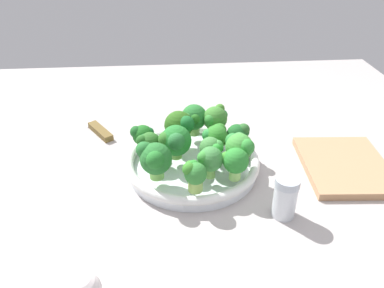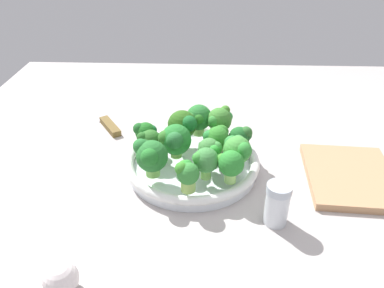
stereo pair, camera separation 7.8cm
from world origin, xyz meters
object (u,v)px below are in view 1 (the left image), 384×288
Objects in this scene: broccoli_floret_7 at (154,158)px; broccoli_floret_9 at (194,174)px; broccoli_floret_13 at (239,147)px; bowl at (192,163)px; broccoli_floret_2 at (216,136)px; broccoli_floret_11 at (194,118)px; broccoli_floret_1 at (238,134)px; knife at (92,125)px; broccoli_floret_0 at (175,141)px; cutting_board at (345,166)px; broccoli_floret_10 at (143,135)px; broccoli_floret_6 at (235,161)px; broccoli_floret_12 at (209,160)px; broccoli_floret_5 at (213,148)px; broccoli_floret_4 at (180,126)px; pepper_shaker at (285,197)px; broccoli_floret_8 at (215,119)px; broccoli_floret_3 at (149,143)px.

broccoli_floret_7 is 8.47cm from broccoli_floret_9.
broccoli_floret_7 is 1.01× the size of broccoli_floret_13.
broccoli_floret_9 is at bearing 177.48° from bowl.
broccoli_floret_2 is 8.31cm from broccoli_floret_11.
broccoli_floret_11 is at bearing 56.88° from broccoli_floret_1.
broccoli_floret_9 is at bearing -143.75° from knife.
broccoli_floret_0 reaches higher than knife.
broccoli_floret_11 is 0.34× the size of cutting_board.
broccoli_floret_9 is at bearing -147.45° from broccoli_floret_10.
broccoli_floret_13 reaches higher than broccoli_floret_6.
broccoli_floret_1 is 20.43cm from broccoli_floret_10.
broccoli_floret_12 is at bearing -136.76° from knife.
broccoli_floret_13 is (4.01, -1.62, 0.70)cm from broccoli_floret_6.
broccoli_floret_6 is (-8.29, -7.31, 5.59)cm from bowl.
broccoli_floret_0 is at bearing -136.51° from knife.
broccoli_floret_5 is at bearing -166.52° from broccoli_floret_11.
broccoli_floret_7 is (-12.78, 5.63, 0.38)cm from broccoli_floret_4.
broccoli_floret_9 reaches higher than knife.
broccoli_floret_1 reaches higher than pepper_shaker.
broccoli_floret_4 is at bearing 46.93° from broccoli_floret_13.
broccoli_floret_1 is at bearing -35.54° from broccoli_floret_12.
pepper_shaker is (-13.14, 17.27, 3.33)cm from cutting_board.
bowl is 4.70× the size of broccoli_floret_9.
broccoli_floret_8 is 0.34× the size of cutting_board.
broccoli_floret_11 is at bearing -29.22° from broccoli_floret_7.
broccoli_floret_11 is (4.89, -11.31, 1.07)cm from broccoli_floret_10.
knife is (14.87, 21.85, -6.97)cm from broccoli_floret_4.
broccoli_floret_3 is at bearing 128.73° from broccoli_floret_4.
broccoli_floret_9 is at bearing -163.70° from broccoli_floret_0.
broccoli_floret_12 is (-8.03, -11.52, 0.65)cm from broccoli_floret_3.
broccoli_floret_13 is at bearing -81.48° from broccoli_floret_7.
bowl is at bearing 109.09° from broccoli_floret_2.
broccoli_floret_2 is 0.85× the size of broccoli_floret_8.
broccoli_floret_0 is 1.02× the size of broccoli_floret_8.
broccoli_floret_0 reaches higher than bowl.
broccoli_floret_3 reaches higher than broccoli_floret_10.
bowl is at bearing 64.37° from broccoli_floret_13.
broccoli_floret_8 is at bearing -11.47° from broccoli_floret_12.
broccoli_floret_0 reaches higher than broccoli_floret_9.
broccoli_floret_0 is 30.43cm from knife.
broccoli_floret_6 reaches higher than bowl.
broccoli_floret_5 is 0.70× the size of pepper_shaker.
broccoli_floret_5 is 12.05cm from broccoli_floret_11.
broccoli_floret_0 is 0.35× the size of cutting_board.
broccoli_floret_13 reaches higher than cutting_board.
broccoli_floret_11 is at bearing -7.08° from bowl.
broccoli_floret_1 is at bearing -73.20° from bowl.
broccoli_floret_4 is (5.41, -6.75, 0.78)cm from broccoli_floret_3.
broccoli_floret_4 is at bearing 19.53° from broccoli_floret_12.
broccoli_floret_2 is 15.52cm from broccoli_floret_7.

